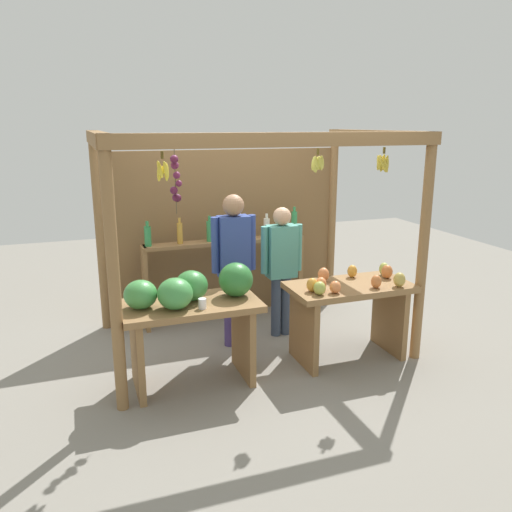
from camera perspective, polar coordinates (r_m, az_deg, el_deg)
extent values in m
plane|color=gray|center=(5.76, -0.64, -9.41)|extent=(12.00, 12.00, 0.00)
cylinder|color=olive|center=(4.22, -15.52, -2.62)|extent=(0.10, 0.10, 2.27)
cylinder|color=olive|center=(5.27, 18.07, 0.59)|extent=(0.10, 0.10, 2.27)
cylinder|color=olive|center=(6.05, -16.95, 2.41)|extent=(0.10, 0.10, 2.27)
cylinder|color=olive|center=(6.83, 8.44, 4.21)|extent=(0.10, 0.10, 2.27)
cube|color=olive|center=(4.38, 3.41, 12.78)|extent=(3.03, 0.12, 0.12)
cube|color=olive|center=(4.99, -17.25, 12.38)|extent=(0.12, 1.99, 0.12)
cube|color=olive|center=(5.91, 13.22, 12.87)|extent=(0.12, 1.99, 0.12)
cube|color=brown|center=(6.33, -3.52, 2.47)|extent=(2.93, 0.04, 2.04)
cylinder|color=brown|center=(4.97, 14.05, 11.31)|extent=(0.02, 0.02, 0.06)
ellipsoid|color=gold|center=(4.99, 14.21, 10.06)|extent=(0.04, 0.10, 0.15)
ellipsoid|color=gold|center=(5.01, 14.01, 9.84)|extent=(0.08, 0.07, 0.15)
ellipsoid|color=gold|center=(5.00, 13.83, 10.15)|extent=(0.08, 0.04, 0.15)
ellipsoid|color=gold|center=(5.00, 13.50, 10.05)|extent=(0.07, 0.06, 0.15)
ellipsoid|color=gold|center=(4.96, 13.49, 10.07)|extent=(0.05, 0.09, 0.15)
ellipsoid|color=gold|center=(4.96, 13.76, 10.08)|extent=(0.05, 0.08, 0.15)
ellipsoid|color=gold|center=(4.95, 13.94, 9.78)|extent=(0.09, 0.07, 0.15)
ellipsoid|color=gold|center=(4.96, 14.19, 9.74)|extent=(0.09, 0.05, 0.15)
ellipsoid|color=gold|center=(4.98, 14.34, 9.91)|extent=(0.06, 0.07, 0.15)
cylinder|color=brown|center=(4.18, -10.39, 10.97)|extent=(0.02, 0.02, 0.06)
ellipsoid|color=yellow|center=(4.19, -9.89, 9.15)|extent=(0.04, 0.06, 0.15)
ellipsoid|color=yellow|center=(4.23, -10.30, 9.33)|extent=(0.09, 0.05, 0.15)
ellipsoid|color=yellow|center=(4.21, -10.70, 9.09)|extent=(0.05, 0.05, 0.15)
ellipsoid|color=yellow|center=(4.17, -10.61, 9.44)|extent=(0.06, 0.07, 0.15)
ellipsoid|color=yellow|center=(4.15, -9.97, 9.40)|extent=(0.07, 0.05, 0.15)
cylinder|color=brown|center=(4.68, 6.90, 11.46)|extent=(0.02, 0.02, 0.06)
ellipsoid|color=#D1CC4C|center=(4.69, 7.17, 10.20)|extent=(0.04, 0.08, 0.13)
ellipsoid|color=#D1CC4C|center=(4.72, 7.00, 10.15)|extent=(0.06, 0.06, 0.14)
ellipsoid|color=#D1CC4C|center=(4.73, 6.74, 10.27)|extent=(0.08, 0.05, 0.13)
ellipsoid|color=#D1CC4C|center=(4.71, 6.40, 10.18)|extent=(0.06, 0.05, 0.13)
ellipsoid|color=#D1CC4C|center=(4.68, 6.56, 9.97)|extent=(0.05, 0.06, 0.13)
ellipsoid|color=#D1CC4C|center=(4.66, 6.60, 9.94)|extent=(0.04, 0.06, 0.13)
ellipsoid|color=#D1CC4C|center=(4.65, 6.79, 10.24)|extent=(0.06, 0.05, 0.14)
ellipsoid|color=#D1CC4C|center=(4.65, 7.17, 10.17)|extent=(0.07, 0.04, 0.13)
ellipsoid|color=#D1CC4C|center=(4.67, 7.34, 10.29)|extent=(0.06, 0.06, 0.14)
cylinder|color=#4C422D|center=(4.48, -8.93, 8.11)|extent=(0.01, 0.01, 0.55)
sphere|color=#511938|center=(4.43, -9.08, 10.57)|extent=(0.07, 0.07, 0.07)
sphere|color=#601E42|center=(4.48, -9.01, 9.93)|extent=(0.07, 0.07, 0.07)
sphere|color=#601E42|center=(4.48, -8.81, 8.86)|extent=(0.06, 0.06, 0.06)
sphere|color=#601E42|center=(4.47, -8.57, 7.97)|extent=(0.06, 0.06, 0.06)
sphere|color=#511938|center=(4.47, -9.10, 7.21)|extent=(0.07, 0.07, 0.07)
sphere|color=#47142D|center=(4.51, -8.72, 6.39)|extent=(0.07, 0.07, 0.07)
sphere|color=#511938|center=(4.51, -8.87, 6.43)|extent=(0.07, 0.07, 0.07)
cube|color=olive|center=(4.64, -7.27, -5.51)|extent=(1.23, 0.64, 0.06)
cube|color=olive|center=(4.72, -13.06, -10.59)|extent=(0.06, 0.58, 0.73)
cube|color=olive|center=(4.91, -1.43, -9.20)|extent=(0.06, 0.58, 0.73)
ellipsoid|color=#429347|center=(4.46, -8.97, -4.16)|extent=(0.39, 0.39, 0.28)
ellipsoid|color=#2D7533|center=(4.73, -2.25, -2.63)|extent=(0.37, 0.37, 0.32)
ellipsoid|color=#38843D|center=(4.65, -7.18, -3.29)|extent=(0.41, 0.41, 0.27)
ellipsoid|color=#429347|center=(4.53, -12.70, -4.19)|extent=(0.41, 0.41, 0.25)
cylinder|color=white|center=(4.47, -5.98, -5.27)|extent=(0.07, 0.07, 0.09)
cube|color=olive|center=(5.20, 10.36, -3.42)|extent=(1.23, 0.64, 0.06)
cube|color=olive|center=(5.12, 5.32, -8.22)|extent=(0.06, 0.58, 0.73)
cube|color=olive|center=(5.59, 14.60, -6.67)|extent=(0.06, 0.58, 0.73)
ellipsoid|color=#CC7038|center=(5.11, 13.21, -2.78)|extent=(0.13, 0.13, 0.13)
ellipsoid|color=#B79E47|center=(5.20, 15.64, -2.55)|extent=(0.16, 0.16, 0.15)
ellipsoid|color=gold|center=(4.90, 6.25, -3.21)|extent=(0.13, 0.13, 0.13)
ellipsoid|color=#E07F47|center=(5.22, 7.51, -2.06)|extent=(0.15, 0.15, 0.14)
ellipsoid|color=#A8B24C|center=(4.82, 7.08, -3.56)|extent=(0.15, 0.15, 0.13)
ellipsoid|color=#CC7038|center=(5.45, 14.35, -1.70)|extent=(0.16, 0.16, 0.14)
ellipsoid|color=gold|center=(5.41, 10.64, -1.67)|extent=(0.12, 0.12, 0.13)
ellipsoid|color=#E07F47|center=(4.89, 8.80, -3.43)|extent=(0.12, 0.12, 0.12)
ellipsoid|color=#A8B24C|center=(5.56, 14.03, -1.41)|extent=(0.12, 0.12, 0.14)
ellipsoid|color=#E07F47|center=(4.94, 7.24, -3.10)|extent=(0.11, 0.11, 0.13)
cube|color=olive|center=(6.02, -12.16, -3.59)|extent=(0.05, 0.20, 1.00)
cube|color=olive|center=(6.52, 4.67, -1.90)|extent=(0.05, 0.20, 1.00)
cube|color=olive|center=(6.08, -3.47, 1.58)|extent=(1.91, 0.22, 0.04)
cylinder|color=#338C4C|center=(5.87, -11.93, 2.16)|extent=(0.08, 0.08, 0.22)
cylinder|color=#338C4C|center=(5.84, -12.00, 3.52)|extent=(0.04, 0.04, 0.06)
cylinder|color=gold|center=(5.92, -8.45, 2.50)|extent=(0.06, 0.06, 0.24)
cylinder|color=gold|center=(5.90, -8.51, 3.93)|extent=(0.03, 0.03, 0.06)
cylinder|color=#338C4C|center=(6.00, -5.16, 2.76)|extent=(0.08, 0.08, 0.24)
cylinder|color=#338C4C|center=(5.97, -5.19, 4.17)|extent=(0.03, 0.03, 0.06)
cylinder|color=#D8B266|center=(6.10, -1.80, 3.10)|extent=(0.06, 0.06, 0.26)
cylinder|color=#D8B266|center=(6.07, -1.82, 4.60)|extent=(0.03, 0.03, 0.06)
cylinder|color=silver|center=(6.21, 1.19, 3.15)|extent=(0.07, 0.07, 0.23)
cylinder|color=silver|center=(6.18, 1.19, 4.46)|extent=(0.03, 0.03, 0.06)
cylinder|color=#338C4C|center=(6.34, 4.26, 3.64)|extent=(0.07, 0.07, 0.29)
cylinder|color=#338C4C|center=(6.31, 4.29, 5.21)|extent=(0.03, 0.03, 0.06)
cylinder|color=#463676|center=(5.53, -3.00, -6.19)|extent=(0.11, 0.11, 0.77)
cylinder|color=#463676|center=(5.56, -1.81, -6.05)|extent=(0.11, 0.11, 0.77)
cube|color=#2D428C|center=(5.33, -2.49, 1.02)|extent=(0.32, 0.19, 0.65)
cylinder|color=#2D428C|center=(5.27, -4.57, 1.19)|extent=(0.08, 0.08, 0.58)
cylinder|color=#2D428C|center=(5.39, -0.46, 1.53)|extent=(0.08, 0.08, 0.58)
sphere|color=#997051|center=(5.25, -2.54, 5.65)|extent=(0.22, 0.22, 0.22)
cylinder|color=#37445B|center=(5.80, 2.23, -5.61)|extent=(0.11, 0.11, 0.69)
cylinder|color=#37445B|center=(5.84, 3.33, -5.47)|extent=(0.11, 0.11, 0.69)
cube|color=teal|center=(5.63, 2.86, 0.52)|extent=(0.32, 0.19, 0.58)
cylinder|color=teal|center=(5.55, 0.95, 0.64)|extent=(0.08, 0.08, 0.52)
cylinder|color=teal|center=(5.70, 4.72, 0.97)|extent=(0.08, 0.08, 0.52)
sphere|color=tan|center=(5.55, 2.91, 4.42)|extent=(0.20, 0.20, 0.20)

